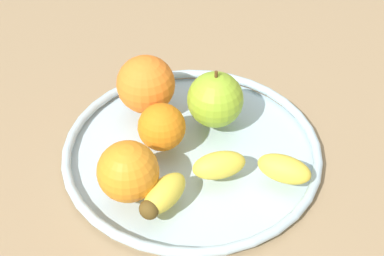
{
  "coord_description": "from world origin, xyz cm",
  "views": [
    {
      "loc": [
        21.4,
        47.31,
        52.16
      ],
      "look_at": [
        0.0,
        0.0,
        4.8
      ],
      "focal_mm": 52.65,
      "sensor_mm": 36.0,
      "label": 1
    }
  ],
  "objects": [
    {
      "name": "orange_back_left",
      "position": [
        2.49,
        -9.52,
        5.76
      ],
      "size": [
        7.91,
        7.91,
        7.91
      ],
      "primitive_type": "sphere",
      "color": "orange",
      "rests_on": "fruit_bowl"
    },
    {
      "name": "fruit_bowl",
      "position": [
        0.0,
        0.0,
        0.92
      ],
      "size": [
        33.44,
        33.44,
        1.8
      ],
      "color": "silver",
      "rests_on": "ground_plane"
    },
    {
      "name": "apple",
      "position": [
        -4.72,
        -3.06,
        5.52
      ],
      "size": [
        7.44,
        7.44,
        8.24
      ],
      "color": "#94BD2D",
      "rests_on": "fruit_bowl"
    },
    {
      "name": "orange_back_right",
      "position": [
        9.94,
        4.29,
        5.39
      ],
      "size": [
        7.19,
        7.19,
        7.19
      ],
      "primitive_type": "sphere",
      "color": "orange",
      "rests_on": "fruit_bowl"
    },
    {
      "name": "orange_center",
      "position": [
        3.41,
        -1.69,
        4.84
      ],
      "size": [
        6.08,
        6.08,
        6.08
      ],
      "primitive_type": "sphere",
      "color": "orange",
      "rests_on": "fruit_bowl"
    },
    {
      "name": "ground_plane",
      "position": [
        0.0,
        0.0,
        -2.0
      ],
      "size": [
        115.7,
        115.7,
        4.0
      ],
      "primitive_type": "cube",
      "color": "#9D805C"
    },
    {
      "name": "banana",
      "position": [
        -0.09,
        7.83,
        3.47
      ],
      "size": [
        21.82,
        9.5,
        3.34
      ],
      "rotation": [
        0.0,
        0.0,
        -0.16
      ],
      "color": "yellow",
      "rests_on": "fruit_bowl"
    }
  ]
}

